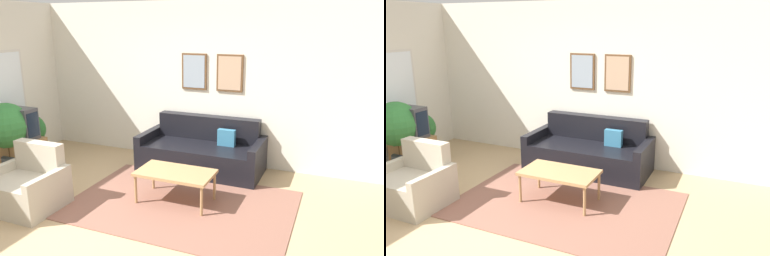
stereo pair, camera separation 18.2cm
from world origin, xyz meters
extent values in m
plane|color=tan|center=(0.00, 0.00, 0.00)|extent=(16.00, 16.00, 0.00)
cube|color=brown|center=(0.70, 0.95, 0.01)|extent=(2.90, 1.97, 0.01)
cube|color=silver|center=(0.00, 2.71, 1.35)|extent=(8.00, 0.06, 2.70)
cube|color=brown|center=(0.19, 2.67, 1.55)|extent=(0.44, 0.03, 0.60)
cube|color=#8999A8|center=(0.19, 2.65, 1.55)|extent=(0.38, 0.01, 0.54)
cube|color=brown|center=(0.81, 2.67, 1.55)|extent=(0.44, 0.03, 0.60)
cube|color=tan|center=(0.81, 2.65, 1.55)|extent=(0.38, 0.01, 0.54)
cube|color=black|center=(0.50, 2.19, 0.22)|extent=(1.74, 0.90, 0.44)
cube|color=black|center=(0.50, 2.54, 0.64)|extent=(1.74, 0.20, 0.40)
cube|color=black|center=(-0.43, 2.19, 0.29)|extent=(0.12, 0.90, 0.58)
cube|color=black|center=(1.43, 2.19, 0.29)|extent=(0.12, 0.90, 0.58)
cube|color=teal|center=(0.89, 2.30, 0.56)|extent=(0.28, 0.10, 0.28)
cube|color=#A87F51|center=(0.59, 1.00, 0.42)|extent=(1.01, 0.57, 0.04)
cylinder|color=#A87F51|center=(0.12, 0.75, 0.20)|extent=(0.04, 0.04, 0.40)
cylinder|color=#A87F51|center=(1.06, 0.75, 0.20)|extent=(0.04, 0.04, 0.40)
cylinder|color=#A87F51|center=(0.12, 1.25, 0.20)|extent=(0.04, 0.04, 0.40)
cylinder|color=#A87F51|center=(1.06, 1.25, 0.20)|extent=(0.04, 0.04, 0.40)
cube|color=olive|center=(-2.26, 1.19, 0.26)|extent=(0.68, 0.43, 0.52)
cube|color=#424247|center=(-2.26, 1.19, 0.77)|extent=(0.55, 0.28, 0.51)
cube|color=#192333|center=(-1.98, 1.19, 0.77)|extent=(0.01, 0.23, 0.39)
cube|color=#B2A893|center=(-1.13, 0.11, 0.20)|extent=(0.71, 0.76, 0.41)
cube|color=#B2A893|center=(-1.13, 0.41, 0.61)|extent=(0.71, 0.16, 0.40)
cube|color=#B2A893|center=(-1.53, 0.11, 0.26)|extent=(0.09, 0.76, 0.53)
cube|color=#B2A893|center=(-0.73, 0.11, 0.26)|extent=(0.09, 0.76, 0.53)
cylinder|color=#383D42|center=(-2.33, 0.98, 0.13)|extent=(0.28, 0.28, 0.25)
cylinder|color=#51381E|center=(-2.33, 0.98, 0.36)|extent=(0.04, 0.04, 0.22)
sphere|color=#337A38|center=(-2.33, 0.98, 0.77)|extent=(0.72, 0.72, 0.72)
cylinder|color=slate|center=(-2.40, 1.50, 0.09)|extent=(0.28, 0.28, 0.18)
cylinder|color=#51381E|center=(-2.40, 1.50, 0.26)|extent=(0.04, 0.04, 0.16)
sphere|color=#28662D|center=(-2.40, 1.50, 0.56)|extent=(0.54, 0.54, 0.54)
cylinder|color=#383D42|center=(-2.45, 1.15, 0.08)|extent=(0.25, 0.25, 0.16)
cylinder|color=#51381E|center=(-2.45, 1.15, 0.22)|extent=(0.04, 0.04, 0.12)
sphere|color=#337A38|center=(-2.45, 1.15, 0.44)|extent=(0.38, 0.38, 0.38)
camera|label=1|loc=(2.54, -3.17, 2.30)|focal=35.00mm
camera|label=2|loc=(2.71, -3.10, 2.30)|focal=35.00mm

